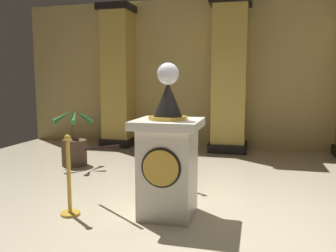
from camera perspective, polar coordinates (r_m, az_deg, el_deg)
The scene contains 9 objects.
ground_plane at distance 4.46m, azimuth 5.30°, elevation -14.39°, with size 10.86×10.86×0.00m, color beige.
back_wall at distance 8.73m, azimuth 10.28°, elevation 8.41°, with size 10.86×0.16×3.65m, color tan.
pedestal_clock at distance 4.24m, azimuth -0.01°, elevation -5.09°, with size 0.79×0.79×1.87m.
stanchion_near at distance 5.47m, azimuth 1.95°, elevation -6.17°, with size 0.24×0.24×1.05m.
stanchion_far at distance 4.52m, azimuth -15.85°, elevation -9.62°, with size 0.24×0.24×1.01m.
velvet_rope at distance 4.84m, azimuth -6.13°, elevation -2.93°, with size 1.30×1.30×0.22m.
column_left at distance 8.95m, azimuth -8.15°, elevation 7.88°, with size 0.81×0.81×3.50m.
column_centre_rear at distance 8.30m, azimuth 10.05°, elevation 7.88°, with size 0.92×0.92×3.50m.
potted_palm_left at distance 7.08m, azimuth -15.11°, elevation -3.19°, with size 0.84×0.75×1.16m.
Camera 1 is at (0.63, -4.09, 1.65)m, focal length 37.27 mm.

